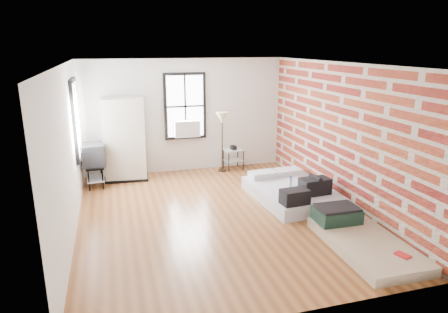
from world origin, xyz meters
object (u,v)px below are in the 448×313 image
object	(u,v)px
mattress_main	(293,191)
side_table	(233,154)
mattress_bare	(359,236)
wardrobe	(125,140)
floor_lamp	(222,121)
tv_stand	(94,156)

from	to	relation	value
mattress_main	side_table	size ratio (longest dim) A/B	3.40
mattress_main	mattress_bare	bearing A→B (deg)	-89.09
mattress_bare	wardrobe	world-z (taller)	wardrobe
side_table	mattress_main	bearing A→B (deg)	-76.51
mattress_main	wardrobe	xyz separation A→B (m)	(-3.25, 2.29, 0.79)
mattress_main	floor_lamp	world-z (taller)	floor_lamp
floor_lamp	tv_stand	distance (m)	3.15
mattress_main	floor_lamp	size ratio (longest dim) A/B	1.39
mattress_bare	side_table	size ratio (longest dim) A/B	3.25
mattress_bare	wardrobe	xyz separation A→B (m)	(-3.44, 4.34, 0.84)
tv_stand	wardrobe	bearing A→B (deg)	19.60
floor_lamp	side_table	bearing A→B (deg)	12.40
mattress_main	mattress_bare	distance (m)	2.06
mattress_main	wardrobe	world-z (taller)	wardrobe
side_table	tv_stand	size ratio (longest dim) A/B	0.63
side_table	wardrobe	bearing A→B (deg)	-178.51
wardrobe	side_table	size ratio (longest dim) A/B	3.13
side_table	floor_lamp	bearing A→B (deg)	-167.60
side_table	tv_stand	world-z (taller)	tv_stand
floor_lamp	tv_stand	size ratio (longest dim) A/B	1.53
mattress_main	tv_stand	bearing A→B (deg)	149.23
wardrobe	floor_lamp	xyz separation A→B (m)	(2.37, 0.00, 0.32)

